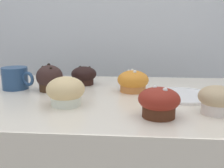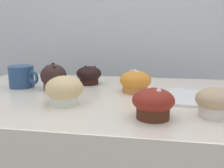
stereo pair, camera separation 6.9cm
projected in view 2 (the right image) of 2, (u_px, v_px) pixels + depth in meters
wall_back at (123, 74)px, 1.43m from camera, size 3.20×0.10×1.80m
muffin_front_center at (153, 103)px, 0.62m from camera, size 0.10×0.10×0.08m
muffin_back_left at (64, 90)px, 0.74m from camera, size 0.11×0.11×0.08m
muffin_back_right at (135, 82)px, 0.88m from camera, size 0.11×0.11×0.08m
muffin_front_left at (215, 102)px, 0.63m from camera, size 0.09×0.09×0.07m
muffin_front_right at (54, 78)px, 0.91m from camera, size 0.09×0.09×0.09m
muffin_back_center at (89, 75)px, 1.00m from camera, size 0.10×0.10×0.07m
coffee_cup at (22, 76)px, 0.95m from camera, size 0.13×0.09×0.08m
serving_plate at (185, 97)px, 0.81m from camera, size 0.20×0.20×0.01m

